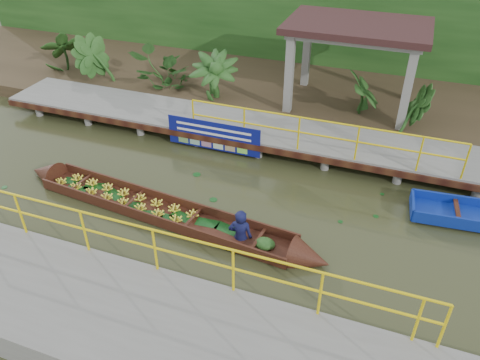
% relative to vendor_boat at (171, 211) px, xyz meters
% --- Properties ---
extents(ground, '(80.00, 80.00, 0.00)m').
position_rel_vendor_boat_xyz_m(ground, '(0.08, 0.82, -0.22)').
color(ground, '#33361B').
rests_on(ground, ground).
extents(land_strip, '(30.00, 8.00, 0.45)m').
position_rel_vendor_boat_xyz_m(land_strip, '(0.08, 8.32, 0.00)').
color(land_strip, '#322819').
rests_on(land_strip, ground).
extents(far_dock, '(16.00, 2.06, 1.66)m').
position_rel_vendor_boat_xyz_m(far_dock, '(0.10, 4.25, 0.25)').
color(far_dock, slate).
rests_on(far_dock, ground).
extents(near_dock, '(18.00, 2.40, 1.73)m').
position_rel_vendor_boat_xyz_m(near_dock, '(1.08, -3.37, 0.08)').
color(near_dock, slate).
rests_on(near_dock, ground).
extents(pavilion, '(4.40, 3.00, 3.00)m').
position_rel_vendor_boat_xyz_m(pavilion, '(3.08, 7.12, 2.59)').
color(pavilion, slate).
rests_on(pavilion, ground).
extents(foliage_backdrop, '(30.00, 0.80, 4.00)m').
position_rel_vendor_boat_xyz_m(foliage_backdrop, '(0.08, 10.82, 1.78)').
color(foliage_backdrop, '#1A4114').
rests_on(foliage_backdrop, ground).
extents(vendor_boat, '(8.64, 1.70, 1.94)m').
position_rel_vendor_boat_xyz_m(vendor_boat, '(0.00, 0.00, 0.00)').
color(vendor_boat, '#33130E').
rests_on(vendor_boat, ground).
extents(blue_banner, '(2.92, 0.04, 0.91)m').
position_rel_vendor_boat_xyz_m(blue_banner, '(-0.26, 3.30, 0.33)').
color(blue_banner, navy).
rests_on(blue_banner, ground).
extents(tropical_plants, '(14.02, 1.02, 1.27)m').
position_rel_vendor_boat_xyz_m(tropical_plants, '(-1.67, 6.12, 0.86)').
color(tropical_plants, '#1A4114').
rests_on(tropical_plants, ground).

